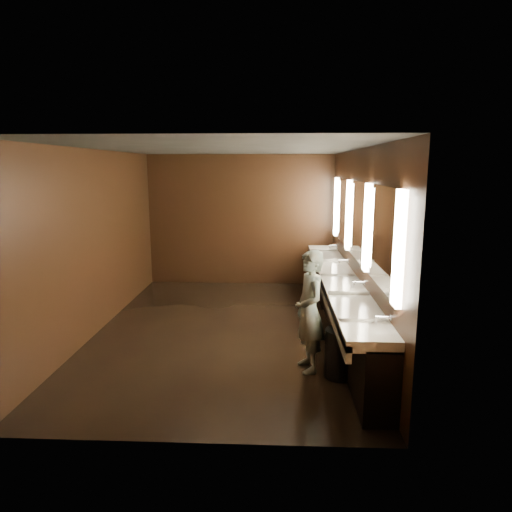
{
  "coord_description": "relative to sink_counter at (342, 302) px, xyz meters",
  "views": [
    {
      "loc": [
        0.78,
        -6.81,
        2.53
      ],
      "look_at": [
        0.47,
        0.0,
        1.2
      ],
      "focal_mm": 32.0,
      "sensor_mm": 36.0,
      "label": 1
    }
  ],
  "objects": [
    {
      "name": "ceiling",
      "position": [
        -1.79,
        0.0,
        2.3
      ],
      "size": [
        4.0,
        6.0,
        0.02
      ],
      "primitive_type": "cube",
      "color": "#2D2D2B",
      "rests_on": "wall_back"
    },
    {
      "name": "wall_right",
      "position": [
        0.21,
        0.0,
        0.9
      ],
      "size": [
        0.02,
        6.0,
        2.8
      ],
      "primitive_type": "cube",
      "color": "black",
      "rests_on": "floor"
    },
    {
      "name": "mirror_band",
      "position": [
        0.19,
        -0.0,
        1.25
      ],
      "size": [
        0.06,
        5.03,
        1.15
      ],
      "color": "#FDECC7",
      "rests_on": "wall_right"
    },
    {
      "name": "wall_front",
      "position": [
        -1.79,
        -3.0,
        0.9
      ],
      "size": [
        4.0,
        0.02,
        2.8
      ],
      "primitive_type": "cube",
      "color": "black",
      "rests_on": "floor"
    },
    {
      "name": "trash_bin",
      "position": [
        -0.22,
        -1.54,
        -0.2
      ],
      "size": [
        0.39,
        0.39,
        0.6
      ],
      "primitive_type": "cylinder",
      "rotation": [
        0.0,
        0.0,
        -0.02
      ],
      "color": "black",
      "rests_on": "floor"
    },
    {
      "name": "floor",
      "position": [
        -1.79,
        0.0,
        -0.5
      ],
      "size": [
        6.0,
        6.0,
        0.0
      ],
      "primitive_type": "plane",
      "color": "black",
      "rests_on": "ground"
    },
    {
      "name": "person",
      "position": [
        -0.6,
        -1.35,
        0.27
      ],
      "size": [
        0.49,
        0.63,
        1.54
      ],
      "primitive_type": "imported",
      "rotation": [
        0.0,
        0.0,
        -1.32
      ],
      "color": "#80B8BF",
      "rests_on": "floor"
    },
    {
      "name": "sink_counter",
      "position": [
        0.0,
        0.0,
        0.0
      ],
      "size": [
        0.55,
        5.4,
        1.01
      ],
      "color": "black",
      "rests_on": "floor"
    },
    {
      "name": "wall_back",
      "position": [
        -1.79,
        3.0,
        0.9
      ],
      "size": [
        4.0,
        0.02,
        2.8
      ],
      "primitive_type": "cube",
      "color": "black",
      "rests_on": "floor"
    },
    {
      "name": "wall_left",
      "position": [
        -3.79,
        0.0,
        0.9
      ],
      "size": [
        0.02,
        6.0,
        2.8
      ],
      "primitive_type": "cube",
      "color": "black",
      "rests_on": "floor"
    }
  ]
}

